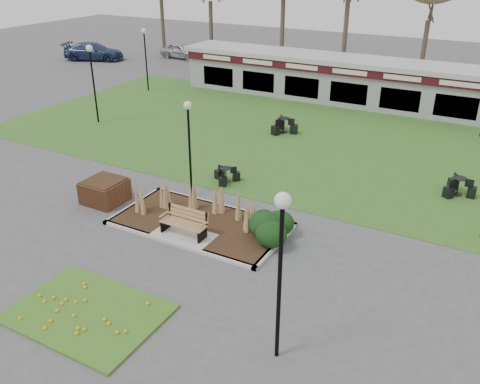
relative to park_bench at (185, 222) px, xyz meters
The scene contains 17 objects.
ground 0.64m from the park_bench, 90.00° to the right, with size 100.00×100.00×0.00m, color #515154.
lawn 11.77m from the park_bench, 90.00° to the left, with size 34.00×16.00×0.02m, color #3E6921.
flower_bed 4.88m from the park_bench, 90.00° to the right, with size 4.20×3.00×0.16m.
planting_bed 1.70m from the park_bench, 40.83° to the left, with size 6.75×3.40×1.27m.
park_bench is the anchor object (origin of this frame).
brick_planter 4.47m from the park_bench, behind, with size 1.50×1.50×0.95m.
food_pavilion 19.73m from the park_bench, 90.00° to the left, with size 24.60×3.40×2.90m.
lamp_post_near_left 4.12m from the park_bench, 120.03° to the left, with size 0.33×0.33×3.98m.
lamp_post_near_right 7.06m from the park_bench, 35.15° to the right, with size 0.38×0.38×4.56m.
lamp_post_mid_left 14.88m from the park_bench, 144.77° to the left, with size 0.37×0.37×4.46m.
lamp_post_far_left 21.25m from the park_bench, 131.59° to the left, with size 0.36×0.36×4.32m.
bistro_set_a 4.89m from the park_bench, 103.01° to the left, with size 1.18×1.16×0.64m.
bistro_set_b 12.10m from the park_bench, 97.76° to the left, with size 1.45×1.52×0.82m.
bistro_set_d 11.47m from the park_bench, 45.99° to the left, with size 1.24×1.41×0.75m.
car_silver 32.65m from the park_bench, 124.98° to the left, with size 1.66×4.12×1.40m, color #B6B5BA.
car_black 29.91m from the park_bench, 116.55° to the left, with size 1.53×4.38×1.44m, color black.
car_blue 33.68m from the park_bench, 138.62° to the left, with size 2.18×5.36×1.55m, color navy.
Camera 1 is at (9.21, -12.48, 9.25)m, focal length 38.00 mm.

